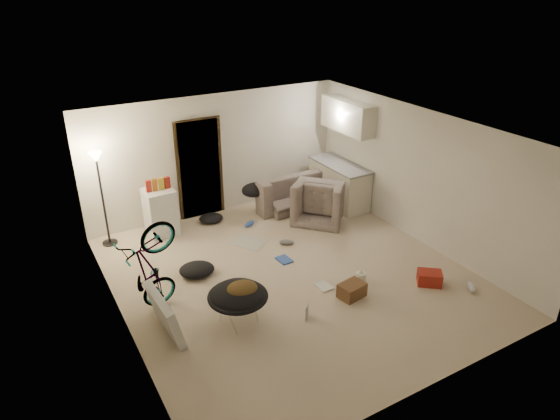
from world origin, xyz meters
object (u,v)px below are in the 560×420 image
saucer_chair (238,301)px  tv_box (165,314)px  sofa (293,192)px  mini_fridge (161,212)px  drink_case_a (352,290)px  kitchen_counter (339,185)px  floor_lamp (99,179)px  drink_case_b (430,278)px  juicer (361,276)px  armchair (322,203)px  bicycle (152,289)px

saucer_chair → tv_box: bearing=163.8°
sofa → mini_fridge: size_ratio=2.07×
mini_fridge → drink_case_a: (1.92, -3.55, -0.35)m
kitchen_counter → mini_fridge: 3.87m
saucer_chair → mini_fridge: bearing=91.8°
floor_lamp → mini_fridge: size_ratio=1.96×
drink_case_a → drink_case_b: (1.32, -0.35, -0.01)m
juicer → drink_case_a: bearing=-145.5°
sofa → drink_case_b: size_ratio=4.99×
floor_lamp → kitchen_counter: size_ratio=1.21×
floor_lamp → sofa: bearing=-2.9°
armchair → saucer_chair: size_ratio=1.14×
sofa → drink_case_a: sofa is taller
floor_lamp → bicycle: (0.10, -2.49, -0.90)m
saucer_chair → drink_case_b: 3.22m
bicycle → mini_fridge: 2.55m
tv_box → drink_case_a: size_ratio=2.38×
tv_box → drink_case_a: 2.89m
tv_box → drink_case_b: tv_box is taller
bicycle → tv_box: bearing=171.4°
kitchen_counter → saucer_chair: bearing=-144.3°
drink_case_b → armchair: bearing=131.5°
armchair → juicer: (-0.79, -2.33, -0.23)m
floor_lamp → drink_case_a: 4.82m
armchair → bicycle: 4.25m
bicycle → saucer_chair: 1.31m
mini_fridge → tv_box: (-0.90, -2.95, -0.14)m
tv_box → juicer: 3.23m
drink_case_a → armchair: bearing=56.1°
bicycle → saucer_chair: size_ratio=1.78×
sofa → floor_lamp: bearing=-3.8°
bicycle → drink_case_b: size_ratio=4.05×
floor_lamp → kitchen_counter: 4.95m
kitchen_counter → drink_case_a: 3.58m
tv_box → juicer: bearing=-8.2°
floor_lamp → bicycle: size_ratio=1.17×
tv_box → drink_case_a: tv_box is taller
sofa → armchair: size_ratio=1.91×
drink_case_a → saucer_chair: bearing=160.7°
floor_lamp → kitchen_counter: floor_lamp is taller
kitchen_counter → armchair: (-0.73, -0.41, -0.12)m
bicycle → juicer: size_ratio=6.56×
tv_box → sofa: bearing=34.5°
bicycle → juicer: bicycle is taller
sofa → bicycle: size_ratio=1.23×
kitchen_counter → bicycle: 5.07m
armchair → bicycle: size_ratio=0.64×
mini_fridge → drink_case_a: bearing=-63.5°
saucer_chair → floor_lamp: bearing=108.2°
mini_fridge → saucer_chair: bearing=-90.1°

